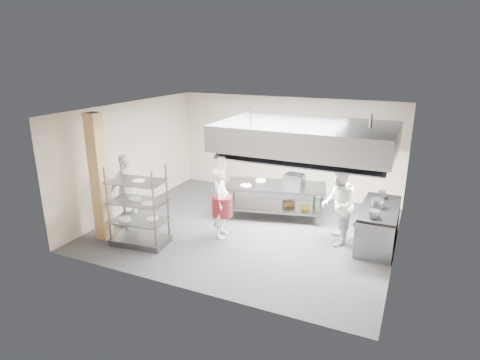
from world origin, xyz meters
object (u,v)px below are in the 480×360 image
at_px(chef_plating, 128,190).
at_px(griddle, 294,179).
at_px(chef_head, 221,203).
at_px(stockpot, 377,203).
at_px(island, 275,201).
at_px(pass_rack, 138,206).
at_px(chef_line, 338,204).
at_px(cooking_range, 378,226).

distance_m(chef_plating, griddle, 4.32).
height_order(chef_head, stockpot, chef_head).
bearing_deg(island, pass_rack, -143.21).
relative_size(island, griddle, 5.24).
distance_m(island, griddle, 0.78).
distance_m(griddle, stockpot, 2.39).
xyz_separation_m(pass_rack, chef_plating, (-0.90, 0.74, 0.00)).
height_order(chef_line, chef_plating, chef_line).
xyz_separation_m(pass_rack, stockpot, (4.92, 2.22, 0.06)).
xyz_separation_m(pass_rack, chef_head, (1.53, 1.13, -0.08)).
bearing_deg(pass_rack, chef_line, 17.67).
bearing_deg(griddle, chef_head, -116.18).
xyz_separation_m(cooking_range, stockpot, (-0.08, -0.08, 0.58)).
height_order(island, pass_rack, pass_rack).
distance_m(cooking_range, stockpot, 0.59).
distance_m(island, chef_line, 2.08).
relative_size(chef_line, chef_plating, 1.01).
bearing_deg(island, cooking_range, -24.32).
bearing_deg(griddle, chef_plating, -142.10).
bearing_deg(chef_line, chef_plating, -91.43).
bearing_deg(chef_head, chef_line, -87.69).
relative_size(cooking_range, chef_head, 1.17).
bearing_deg(island, griddle, 24.60).
relative_size(chef_plating, stockpot, 6.38).
distance_m(chef_head, chef_line, 2.71).
bearing_deg(griddle, island, -137.13).
xyz_separation_m(cooking_range, chef_line, (-0.88, -0.38, 0.53)).
height_order(chef_plating, griddle, chef_plating).
distance_m(island, chef_plating, 3.83).
height_order(cooking_range, stockpot, stockpot).
distance_m(chef_plating, stockpot, 6.00).
bearing_deg(chef_line, pass_rack, -79.66).
bearing_deg(stockpot, chef_head, -162.20).
bearing_deg(griddle, stockpot, -17.71).
relative_size(chef_line, stockpot, 6.45).
xyz_separation_m(pass_rack, griddle, (2.70, 3.12, 0.09)).
xyz_separation_m(chef_head, griddle, (1.18, 1.99, 0.17)).
relative_size(cooking_range, stockpot, 6.76).
relative_size(pass_rack, chef_line, 0.98).
bearing_deg(island, chef_line, -39.59).
distance_m(chef_head, stockpot, 3.56).
xyz_separation_m(cooking_range, griddle, (-2.30, 0.82, 0.61)).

